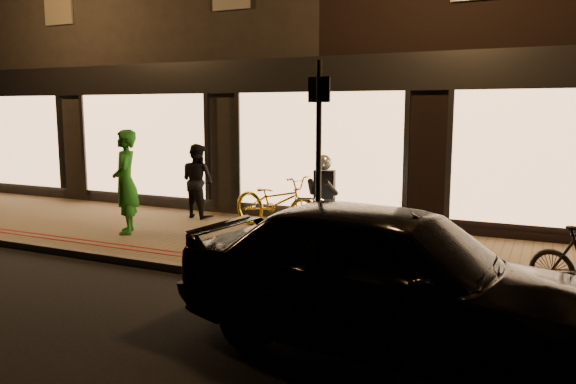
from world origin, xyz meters
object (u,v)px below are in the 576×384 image
object	(u,v)px
bicycle_gold	(276,202)
person_green	(126,182)
sign_post	(319,156)
motorcycle	(322,214)
parked_car	(391,275)

from	to	relation	value
bicycle_gold	person_green	world-z (taller)	person_green
sign_post	person_green	bearing A→B (deg)	169.02
motorcycle	bicycle_gold	world-z (taller)	motorcycle
person_green	bicycle_gold	bearing A→B (deg)	84.76
parked_car	motorcycle	bearing A→B (deg)	39.32
person_green	parked_car	distance (m)	6.43
motorcycle	sign_post	world-z (taller)	sign_post
bicycle_gold	parked_car	size ratio (longest dim) A/B	0.45
motorcycle	person_green	world-z (taller)	person_green
motorcycle	sign_post	distance (m)	1.63
motorcycle	bicycle_gold	size ratio (longest dim) A/B	0.94
sign_post	bicycle_gold	world-z (taller)	sign_post
motorcycle	bicycle_gold	bearing A→B (deg)	129.30
person_green	motorcycle	bearing A→B (deg)	57.53
motorcycle	person_green	bearing A→B (deg)	173.73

